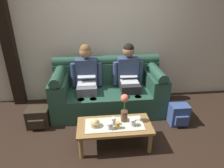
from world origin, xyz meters
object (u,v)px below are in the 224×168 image
(person_right, at_px, (129,75))
(cup_near_left, at_px, (118,125))
(coffee_table, at_px, (114,127))
(cup_near_right, at_px, (113,121))
(backpack_left, at_px, (38,118))
(backpack_right, at_px, (178,114))
(person_left, at_px, (87,77))
(flower_vase, at_px, (124,108))
(snack_bowl, at_px, (95,123))
(cup_far_center, at_px, (132,122))
(cup_far_left, at_px, (110,126))
(couch, at_px, (108,90))

(person_right, height_order, cup_near_left, person_right)
(coffee_table, bearing_deg, cup_near_right, -167.52)
(coffee_table, height_order, cup_near_left, cup_near_left)
(backpack_left, bearing_deg, backpack_right, -4.27)
(person_left, xyz_separation_m, cup_near_left, (0.41, -1.13, -0.25))
(flower_vase, bearing_deg, person_right, 76.37)
(snack_bowl, xyz_separation_m, cup_near_right, (0.25, 0.01, 0.01))
(flower_vase, xyz_separation_m, cup_near_right, (-0.16, -0.07, -0.16))
(person_right, bearing_deg, coffee_table, -110.08)
(backpack_right, relative_size, backpack_left, 1.03)
(person_right, height_order, cup_far_center, person_right)
(person_left, relative_size, cup_far_left, 13.13)
(cup_near_right, height_order, backpack_left, cup_near_right)
(person_right, distance_m, backpack_left, 1.70)
(person_right, height_order, flower_vase, person_right)
(coffee_table, height_order, flower_vase, flower_vase)
(person_left, relative_size, backpack_left, 3.52)
(backpack_right, bearing_deg, cup_far_center, -152.04)
(cup_far_center, bearing_deg, backpack_left, 155.78)
(person_left, bearing_deg, cup_far_left, -74.82)
(couch, height_order, person_right, person_right)
(couch, height_order, cup_far_center, couch)
(cup_near_right, distance_m, backpack_right, 1.23)
(coffee_table, xyz_separation_m, snack_bowl, (-0.26, -0.02, 0.10))
(person_left, relative_size, cup_near_right, 11.43)
(couch, height_order, backpack_right, couch)
(person_left, height_order, coffee_table, person_left)
(coffee_table, xyz_separation_m, cup_near_left, (0.03, -0.09, 0.10))
(couch, distance_m, flower_vase, 1.00)
(coffee_table, distance_m, cup_far_center, 0.27)
(coffee_table, bearing_deg, cup_far_center, -12.78)
(snack_bowl, height_order, cup_far_left, snack_bowl)
(flower_vase, xyz_separation_m, cup_near_left, (-0.11, -0.16, -0.17))
(cup_near_left, bearing_deg, cup_near_right, 117.59)
(cup_near_right, relative_size, cup_far_left, 1.15)
(person_right, relative_size, coffee_table, 1.19)
(cup_near_left, xyz_separation_m, backpack_right, (1.09, 0.51, -0.23))
(cup_near_left, xyz_separation_m, backpack_left, (-1.22, 0.68, -0.25))
(person_right, bearing_deg, cup_far_left, -111.73)
(cup_far_left, bearing_deg, cup_near_left, 1.62)
(coffee_table, height_order, cup_far_left, cup_far_left)
(flower_vase, relative_size, cup_near_left, 4.50)
(backpack_right, bearing_deg, flower_vase, -160.49)
(person_right, height_order, cup_far_left, person_right)
(person_left, height_order, flower_vase, person_left)
(cup_far_left, xyz_separation_m, backpack_right, (1.19, 0.51, -0.23))
(cup_far_center, bearing_deg, couch, 102.30)
(coffee_table, xyz_separation_m, backpack_left, (-1.19, 0.59, -0.15))
(cup_near_left, bearing_deg, flower_vase, 55.02)
(person_left, xyz_separation_m, cup_far_left, (0.31, -1.13, -0.25))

